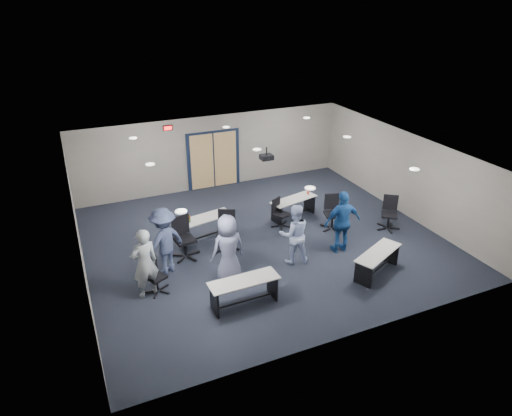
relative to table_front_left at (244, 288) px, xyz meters
name	(u,v)px	position (x,y,z in m)	size (l,w,h in m)	color
floor	(264,240)	(1.68, 2.58, -0.46)	(10.00, 10.00, 0.00)	black
back_wall	(213,152)	(1.68, 7.08, 0.89)	(10.00, 0.04, 2.70)	gray
front_wall	(356,283)	(1.68, -1.92, 0.89)	(10.00, 0.04, 2.70)	gray
left_wall	(78,233)	(-3.32, 2.58, 0.89)	(0.04, 9.00, 2.70)	gray
right_wall	(404,173)	(6.68, 2.58, 0.89)	(0.04, 9.00, 2.70)	gray
ceiling	(264,154)	(1.68, 2.58, 2.24)	(10.00, 9.00, 0.04)	white
double_door	(214,160)	(1.68, 7.04, 0.59)	(2.00, 0.07, 2.20)	#101A32
exit_sign	(168,128)	(0.08, 7.02, 1.99)	(0.32, 0.07, 0.18)	black
ceiling_projector	(267,157)	(1.98, 3.08, 1.94)	(0.35, 0.32, 0.37)	black
ceiling_can_lights	(261,152)	(1.68, 2.83, 2.21)	(6.24, 5.74, 0.02)	silver
table_front_left	(244,288)	(0.00, 0.00, 0.00)	(1.67, 0.59, 0.67)	beige
table_front_right	(378,259)	(3.65, -0.19, -0.02)	(1.66, 1.15, 0.64)	beige
table_back_left	(204,224)	(0.12, 3.38, 0.02)	(1.79, 0.90, 0.95)	beige
table_back_right	(294,205)	(3.20, 3.59, -0.01)	(1.68, 0.89, 0.76)	beige
chair_back_a	(185,238)	(-0.69, 2.60, 0.13)	(0.74, 0.74, 1.18)	black
chair_back_b	(226,232)	(0.48, 2.50, 0.13)	(0.74, 0.74, 1.17)	black
chair_back_c	(281,213)	(2.54, 3.16, 0.00)	(0.58, 0.58, 0.93)	black
chair_back_d	(333,213)	(3.92, 2.40, 0.08)	(0.69, 0.69, 1.09)	black
chair_loose_left	(156,276)	(-1.77, 1.31, 0.00)	(0.58, 0.58, 0.92)	black
chair_loose_right	(390,214)	(5.52, 1.69, 0.07)	(0.66, 0.66, 1.05)	black
person_gray	(145,263)	(-2.01, 1.27, 0.44)	(0.66, 0.43, 1.80)	#97A0A5
person_plaid	(228,249)	(0.01, 1.07, 0.45)	(0.89, 0.58, 1.83)	slate
person_lightblue	(294,234)	(1.94, 1.20, 0.39)	(0.82, 0.64, 1.69)	#BDCDFA
person_navy	(342,222)	(3.43, 1.18, 0.45)	(1.07, 0.45, 1.83)	navy
person_back	(164,241)	(-1.35, 2.10, 0.45)	(1.18, 0.68, 1.83)	#394366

